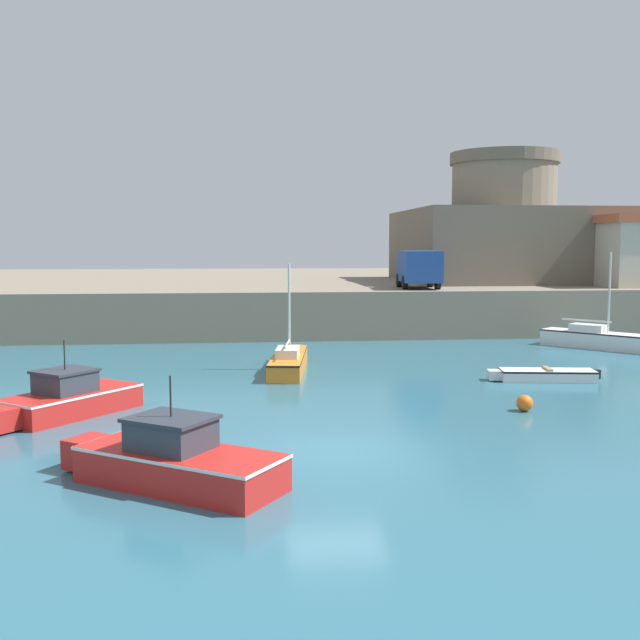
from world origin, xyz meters
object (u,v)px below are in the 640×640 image
Objects in this scene: truck_on_quay at (419,268)px; sailboat_white_5 at (601,339)px; dinghy_white_2 at (545,375)px; motorboat_red_1 at (66,399)px; fortress at (503,236)px; mooring_buoy at (525,403)px; motorboat_red_4 at (173,460)px; sailboat_orange_0 at (289,361)px.

sailboat_white_5 is at bearing -42.86° from truck_on_quay.
sailboat_white_5 is at bearing 52.43° from dinghy_white_2.
truck_on_quay is at bearing 51.36° from motorboat_red_1.
fortress is (23.76, 28.14, 5.32)m from motorboat_red_1.
mooring_buoy is 0.12× the size of truck_on_quay.
sailboat_orange_0 is at bearing 76.65° from motorboat_red_4.
sailboat_white_5 is at bearing 28.09° from motorboat_red_1.
motorboat_red_1 is at bearing 118.61° from motorboat_red_4.
motorboat_red_4 is at bearing -103.35° from sailboat_orange_0.
motorboat_red_4 is 10.09× the size of mooring_buoy.
mooring_buoy reaches higher than dinghy_white_2.
sailboat_white_5 is 1.23× the size of truck_on_quay.
dinghy_white_2 is 0.97× the size of truck_on_quay.
mooring_buoy is (10.41, 6.24, -0.30)m from motorboat_red_4.
motorboat_red_1 reaches higher than mooring_buoy.
dinghy_white_2 is at bearing 40.53° from motorboat_red_4.
motorboat_red_1 is at bearing 176.62° from mooring_buoy.
truck_on_quay is (-7.72, 7.16, 3.40)m from sailboat_white_5.
dinghy_white_2 is 5.75m from mooring_buoy.
motorboat_red_4 reaches higher than motorboat_red_1.
fortress is (9.49, 28.98, 5.58)m from mooring_buoy.
sailboat_white_5 is (16.13, 5.04, 0.06)m from sailboat_orange_0.
sailboat_orange_0 is 1.33× the size of motorboat_red_1.
motorboat_red_4 reaches higher than dinghy_white_2.
dinghy_white_2 is at bearing -127.57° from sailboat_white_5.
sailboat_white_5 is 11.07m from truck_on_quay.
motorboat_red_1 is at bearing -151.91° from sailboat_white_5.
sailboat_white_5 is (6.41, 8.33, 0.26)m from dinghy_white_2.
motorboat_red_4 reaches higher than mooring_buoy.
motorboat_red_1 is 0.93× the size of motorboat_red_4.
sailboat_orange_0 is 0.48× the size of fortress.
fortress is at bearing 74.34° from dinghy_white_2.
fortress is at bearing 51.48° from sailboat_orange_0.
motorboat_red_4 is 29.47m from truck_on_quay.
dinghy_white_2 is 0.32× the size of fortress.
motorboat_red_4 is 1.19× the size of truck_on_quay.
truck_on_quay is at bearing 94.85° from dinghy_white_2.
motorboat_red_4 is 12.14m from mooring_buoy.
motorboat_red_1 is 0.36× the size of fortress.
motorboat_red_1 is 0.89× the size of sailboat_white_5.
sailboat_white_5 is 10.45× the size of mooring_buoy.
motorboat_red_1 is 17.56m from dinghy_white_2.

